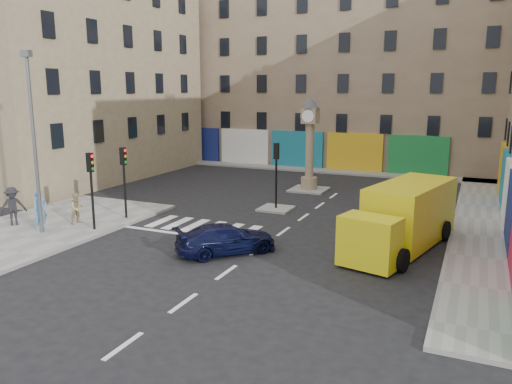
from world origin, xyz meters
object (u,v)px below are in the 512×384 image
Objects in this scene: lamp_post at (33,134)px; pedestrian_tan at (77,208)px; traffic_light_left_far at (124,171)px; pedestrian_dark at (13,206)px; clock_pillar at (310,138)px; traffic_light_left_near at (91,179)px; yellow_van at (404,217)px; navy_sedan at (226,239)px; pedestrian_blue at (40,210)px; traffic_light_island at (276,165)px.

lamp_post is 4.33m from pedestrian_tan.
pedestrian_tan is at bearing 77.66° from lamp_post.
traffic_light_left_far is 5.60m from pedestrian_dark.
pedestrian_tan is (-7.78, -13.30, -2.62)m from clock_pillar.
traffic_light_left_near is 14.42m from yellow_van.
lamp_post reaches higher than clock_pillar.
traffic_light_left_near is at bearing 36.38° from lamp_post.
pedestrian_dark is at bearing -140.44° from traffic_light_left_far.
yellow_van is at bearing 17.78° from lamp_post.
pedestrian_dark is (-2.67, -1.53, 0.18)m from pedestrian_tan.
navy_sedan is at bearing 7.70° from lamp_post.
pedestrian_dark is (-2.26, 0.37, -3.69)m from lamp_post.
traffic_light_left_far is at bearing -25.32° from pedestrian_blue.
traffic_light_left_far is 2.38× the size of pedestrian_tan.
traffic_light_left_near reaches higher than pedestrian_dark.
clock_pillar is (0.00, 6.00, 0.96)m from traffic_light_island.
traffic_light_left_far is 8.30m from traffic_light_island.
navy_sedan is at bearing -136.41° from yellow_van.
navy_sedan is 2.15× the size of pedestrian_blue.
traffic_light_island is 12.52m from lamp_post.
traffic_light_island is (6.30, 7.80, -0.03)m from traffic_light_left_near.
navy_sedan is 9.51m from pedestrian_blue.
traffic_light_left_far is 1.00× the size of traffic_light_island.
pedestrian_tan is at bearing -26.43° from pedestrian_dark.
pedestrian_blue is (-8.50, -14.93, -2.41)m from clock_pillar.
traffic_light_left_near reaches higher than navy_sedan.
pedestrian_blue is at bearing 139.26° from lamp_post.
yellow_van reaches higher than pedestrian_blue.
navy_sedan is 8.76m from pedestrian_tan.
pedestrian_dark is (-4.16, -3.43, -1.51)m from traffic_light_left_far.
clock_pillar reaches higher than traffic_light_left_near.
traffic_light_island is 8.73m from yellow_van.
pedestrian_blue is 1.80m from pedestrian_tan.
pedestrian_tan is 3.08m from pedestrian_dark.
clock_pillar is at bearing 65.45° from traffic_light_left_near.
navy_sedan is (7.24, -2.56, -2.00)m from traffic_light_left_far.
yellow_van is (15.79, 5.06, -3.43)m from lamp_post.
lamp_post is at bearing -65.50° from pedestrian_dark.
pedestrian_dark is (-11.40, -0.87, 0.49)m from navy_sedan.
traffic_light_island is at bearing 51.07° from traffic_light_left_near.
traffic_light_left_far is at bearing -16.71° from pedestrian_dark.
pedestrian_blue is at bearing -133.58° from traffic_light_island.
navy_sedan is 7.71m from yellow_van.
traffic_light_left_near reaches higher than pedestrian_tan.
lamp_post reaches higher than pedestrian_tan.
pedestrian_blue is at bearing 175.70° from pedestrian_tan.
pedestrian_tan is at bearing 37.71° from navy_sedan.
lamp_post reaches higher than traffic_light_left_near.
pedestrian_blue is (-2.20, -1.14, -1.48)m from traffic_light_left_near.
traffic_light_left_far is (0.00, 2.40, 0.00)m from traffic_light_left_near.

